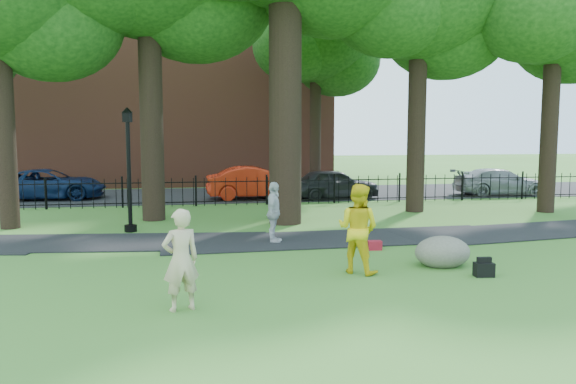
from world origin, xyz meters
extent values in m
plane|color=#3F7127|center=(0.00, 0.00, 0.00)|extent=(120.00, 120.00, 0.00)
cube|color=black|center=(1.00, 3.90, 0.00)|extent=(36.07, 3.85, 0.03)
cube|color=black|center=(0.00, 16.00, 0.00)|extent=(80.00, 7.00, 0.02)
cube|color=black|center=(0.00, 12.00, 1.02)|extent=(44.00, 0.04, 0.04)
cube|color=black|center=(0.00, 12.00, 0.18)|extent=(44.00, 0.04, 0.04)
cube|color=brown|center=(-4.00, 24.00, 6.00)|extent=(18.00, 8.00, 12.00)
cylinder|color=black|center=(0.00, 7.00, 5.25)|extent=(1.10, 1.10, 10.50)
cylinder|color=black|center=(-9.00, 7.50, 3.85)|extent=(0.60, 0.60, 7.70)
ellipsoid|color=#11360E|center=(-7.65, 8.25, 6.82)|extent=(4.80, 4.80, 4.08)
cylinder|color=black|center=(-4.50, 8.50, 4.55)|extent=(0.80, 0.80, 9.10)
cylinder|color=black|center=(5.50, 9.00, 4.20)|extent=(0.70, 0.70, 8.40)
ellipsoid|color=#11360E|center=(6.98, 9.82, 7.44)|extent=(5.28, 5.28, 4.49)
ellipsoid|color=#11360E|center=(4.18, 8.34, 7.92)|extent=(4.95, 4.95, 4.21)
cylinder|color=black|center=(10.50, 8.00, 4.02)|extent=(0.64, 0.64, 8.05)
ellipsoid|color=#11360E|center=(11.89, 8.78, 7.13)|extent=(4.96, 4.96, 4.22)
ellipsoid|color=#11360E|center=(9.26, 7.38, 7.59)|extent=(4.65, 4.65, 3.95)
imported|color=#CCB18C|center=(-3.32, -2.01, 0.91)|extent=(0.76, 0.62, 1.81)
imported|color=yellow|center=(0.50, 0.04, 1.00)|extent=(1.23, 1.20, 1.99)
imported|color=#BABABF|center=(-0.87, 3.69, 0.86)|extent=(0.71, 1.09, 1.73)
ellipsoid|color=gray|center=(2.64, 0.32, 0.38)|extent=(1.49, 1.24, 0.77)
cylinder|color=black|center=(-5.06, 6.20, 1.71)|extent=(0.13, 0.13, 3.42)
cylinder|color=black|center=(-5.06, 6.20, 0.11)|extent=(0.39, 0.39, 0.21)
cube|color=black|center=(-5.06, 6.20, 3.58)|extent=(0.29, 0.29, 0.32)
cone|color=black|center=(-5.06, 6.20, 3.80)|extent=(0.34, 0.34, 0.17)
cube|color=black|center=(3.11, -0.74, 0.15)|extent=(0.43, 0.29, 0.31)
cube|color=maroon|center=(1.65, 2.30, 0.12)|extent=(0.38, 0.26, 0.24)
imported|color=#B7220E|center=(-0.20, 14.12, 0.76)|extent=(4.69, 1.78, 1.53)
imported|color=#0E2048|center=(-9.71, 15.50, 0.70)|extent=(5.08, 2.39, 1.40)
imported|color=black|center=(3.35, 13.50, 0.71)|extent=(4.27, 1.99, 1.42)
imported|color=gray|center=(11.81, 13.64, 0.66)|extent=(4.59, 1.98, 1.32)
camera|label=1|loc=(-3.06, -11.80, 3.14)|focal=35.00mm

